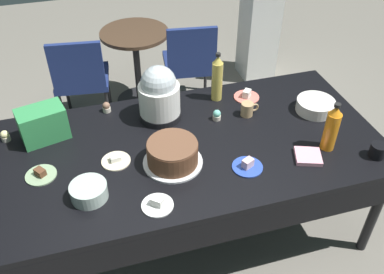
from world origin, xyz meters
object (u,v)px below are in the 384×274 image
dessert_plate_white (157,204)px  cupcake_vanilla (5,136)px  dessert_plate_coral (247,96)px  cupcake_mint (217,115)px  coffee_mug_black (378,151)px  ceramic_snack_bowl (315,106)px  dessert_plate_cream (116,160)px  potluck_table (192,152)px  soda_bottle_orange_juice (332,128)px  cupcake_lemon (106,107)px  maroon_chair_right (190,60)px  soda_bottle_ginger_ale (217,78)px  dessert_plate_cobalt (247,166)px  water_cooler (260,21)px  coffee_mug_tan (248,109)px  soda_carton (43,124)px  round_cafe_table (136,55)px  dessert_plate_sage (41,174)px  maroon_chair_left (81,76)px  slow_cooker (159,95)px  frosted_layer_cake (173,154)px  glass_salad_bowl (89,191)px

dessert_plate_white → cupcake_vanilla: size_ratio=2.36×
dessert_plate_coral → cupcake_vanilla: cupcake_vanilla is taller
cupcake_mint → coffee_mug_black: bearing=-37.7°
ceramic_snack_bowl → dessert_plate_cream: bearing=-174.4°
potluck_table → soda_bottle_orange_juice: soda_bottle_orange_juice is taller
cupcake_lemon → maroon_chair_right: size_ratio=0.08×
soda_bottle_orange_juice → cupcake_mint: bearing=140.3°
soda_bottle_ginger_ale → dessert_plate_cobalt: bearing=-94.6°
potluck_table → cupcake_vanilla: size_ratio=32.59×
dessert_plate_white → water_cooler: bearing=55.5°
dessert_plate_cobalt → cupcake_vanilla: (-1.26, 0.61, 0.02)m
coffee_mug_tan → coffee_mug_black: size_ratio=0.91×
soda_carton → round_cafe_table: soda_carton is taller
dessert_plate_cream → cupcake_mint: cupcake_mint is taller
dessert_plate_cobalt → dessert_plate_sage: bearing=167.1°
dessert_plate_cream → round_cafe_table: (0.39, 1.65, -0.26)m
dessert_plate_coral → maroon_chair_left: (-1.04, 1.04, -0.27)m
dessert_plate_coral → soda_carton: size_ratio=0.65×
dessert_plate_cobalt → cupcake_vanilla: 1.40m
dessert_plate_cobalt → dessert_plate_cream: 0.72m
soda_bottle_orange_juice → dessert_plate_white: bearing=-171.1°
soda_bottle_orange_juice → coffee_mug_black: size_ratio=2.36×
dessert_plate_coral → coffee_mug_tan: bearing=-111.0°
dessert_plate_white → coffee_mug_black: size_ratio=1.25×
potluck_table → dessert_plate_cream: (-0.44, -0.03, 0.07)m
dessert_plate_white → slow_cooker: bearing=75.9°
dessert_plate_coral → water_cooler: bearing=62.9°
dessert_plate_white → dessert_plate_coral: dessert_plate_coral is taller
dessert_plate_coral → dessert_plate_sage: dessert_plate_coral is taller
potluck_table → water_cooler: size_ratio=1.77×
frosted_layer_cake → water_cooler: 2.36m
slow_cooker → maroon_chair_left: size_ratio=0.42×
dessert_plate_cream → maroon_chair_right: 1.67m
dessert_plate_sage → coffee_mug_black: bearing=-11.4°
dessert_plate_coral → water_cooler: 1.62m
glass_salad_bowl → ceramic_snack_bowl: size_ratio=0.77×
dessert_plate_white → dessert_plate_cream: dessert_plate_white is taller
cupcake_mint → coffee_mug_tan: 0.20m
maroon_chair_right → potluck_table: bearing=-105.6°
soda_bottle_ginger_ale → potluck_table: bearing=-125.3°
dessert_plate_sage → cupcake_lemon: cupcake_lemon is taller
dessert_plate_sage → dessert_plate_cobalt: size_ratio=0.98×
slow_cooker → dessert_plate_sage: bearing=-155.3°
glass_salad_bowl → round_cafe_table: 1.98m
coffee_mug_tan → coffee_mug_black: 0.78m
soda_bottle_ginger_ale → maroon_chair_left: bearing=130.4°
ceramic_snack_bowl → cupcake_lemon: (-1.27, 0.36, -0.01)m
round_cafe_table → dessert_plate_cobalt: bearing=-81.6°
dessert_plate_coral → cupcake_lemon: cupcake_lemon is taller
dessert_plate_cream → soda_carton: (-0.36, 0.32, 0.09)m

